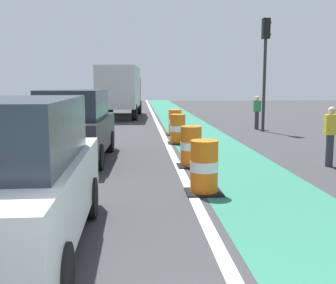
{
  "coord_description": "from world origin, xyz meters",
  "views": [
    {
      "loc": [
        -0.17,
        -2.26,
        2.24
      ],
      "look_at": [
        0.4,
        5.71,
        1.1
      ],
      "focal_mm": 44.63,
      "sensor_mm": 36.0,
      "label": 1
    }
  ],
  "objects": [
    {
      "name": "pedestrian_crossing",
      "position": [
        4.95,
        8.45,
        0.86
      ],
      "size": [
        0.34,
        0.2,
        1.61
      ],
      "color": "#33333D",
      "rests_on": "ground"
    },
    {
      "name": "traffic_barrel_far",
      "position": [
        1.41,
        15.55,
        0.53
      ],
      "size": [
        0.73,
        0.73,
        1.09
      ],
      "color": "orange",
      "rests_on": "ground"
    },
    {
      "name": "parked_suv_nearest",
      "position": [
        -1.83,
        3.11,
        1.04
      ],
      "size": [
        1.94,
        4.61,
        2.04
      ],
      "color": "silver",
      "rests_on": "ground"
    },
    {
      "name": "delivery_truck_down_block",
      "position": [
        -1.28,
        25.06,
        1.85
      ],
      "size": [
        2.73,
        7.72,
        3.23
      ],
      "color": "beige",
      "rests_on": "ground"
    },
    {
      "name": "bike_lane_strip",
      "position": [
        2.4,
        12.0,
        0.0
      ],
      "size": [
        2.5,
        80.0,
        0.01
      ],
      "primitive_type": "cube",
      "color": "#2D755B",
      "rests_on": "ground"
    },
    {
      "name": "traffic_barrel_back",
      "position": [
        1.28,
        12.99,
        0.53
      ],
      "size": [
        0.73,
        0.73,
        1.09
      ],
      "color": "orange",
      "rests_on": "ground"
    },
    {
      "name": "traffic_barrel_front",
      "position": [
        1.15,
        5.95,
        0.53
      ],
      "size": [
        0.73,
        0.73,
        1.09
      ],
      "color": "orange",
      "rests_on": "ground"
    },
    {
      "name": "parked_suv_second",
      "position": [
        -1.99,
        9.87,
        1.04
      ],
      "size": [
        2.05,
        4.67,
        2.04
      ],
      "color": "black",
      "rests_on": "ground"
    },
    {
      "name": "traffic_barrel_mid",
      "position": [
        1.23,
        8.69,
        0.53
      ],
      "size": [
        0.73,
        0.73,
        1.09
      ],
      "color": "orange",
      "rests_on": "ground"
    },
    {
      "name": "pedestrian_waiting",
      "position": [
        5.56,
        17.52,
        0.86
      ],
      "size": [
        0.34,
        0.2,
        1.61
      ],
      "color": "#33333D",
      "rests_on": "ground"
    },
    {
      "name": "lane_divider_stripe",
      "position": [
        0.9,
        12.0,
        0.01
      ],
      "size": [
        0.2,
        80.0,
        0.01
      ],
      "primitive_type": "cube",
      "color": "silver",
      "rests_on": "ground"
    },
    {
      "name": "traffic_light_corner",
      "position": [
        5.61,
        16.63,
        3.5
      ],
      "size": [
        0.41,
        0.32,
        5.1
      ],
      "color": "#2D2D2D",
      "rests_on": "ground"
    }
  ]
}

